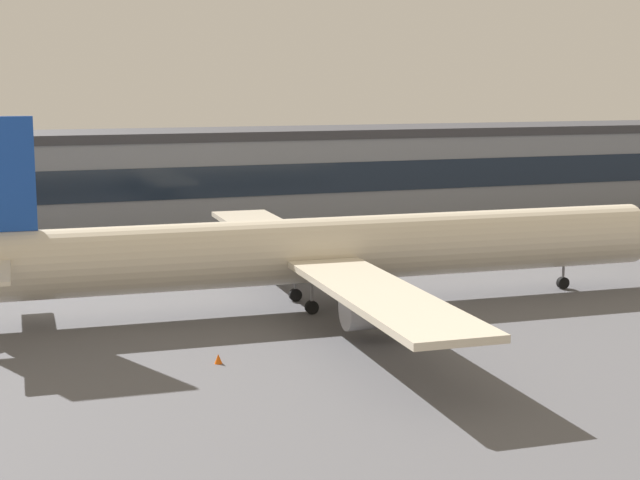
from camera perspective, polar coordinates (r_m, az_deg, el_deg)
ground_plane at (r=86.74m, az=7.31°, el=-3.37°), size 600.00×600.00×0.00m
terminal_building at (r=134.88m, az=-2.99°, el=3.88°), size 187.63×15.69×12.39m
airliner at (r=82.14m, az=0.32°, el=-0.57°), size 66.97×57.70×16.27m
traffic_cone_0 at (r=66.75m, az=-5.96°, el=-6.91°), size 0.54×0.54×0.67m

